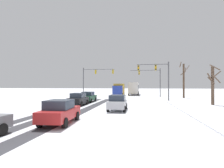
{
  "coord_description": "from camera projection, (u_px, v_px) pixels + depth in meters",
  "views": [
    {
      "loc": [
        3.61,
        -5.42,
        2.61
      ],
      "look_at": [
        0.0,
        19.41,
        2.8
      ],
      "focal_mm": 29.58,
      "sensor_mm": 36.0,
      "label": 1
    }
  ],
  "objects": [
    {
      "name": "car_dark_green_lead",
      "position": [
        88.0,
        97.0,
        28.94
      ],
      "size": [
        1.9,
        4.14,
        1.62
      ],
      "color": "#194C2D",
      "rests_on": "ground"
    },
    {
      "name": "wheel_track_center",
      "position": [
        59.0,
        109.0,
        20.32
      ],
      "size": [
        0.98,
        30.5,
        0.01
      ],
      "primitive_type": "cube",
      "color": "#38383D",
      "rests_on": "ground"
    },
    {
      "name": "traffic_signal_far_left",
      "position": [
        94.0,
        76.0,
        40.15
      ],
      "size": [
        7.01,
        0.38,
        6.5
      ],
      "color": "#47474C",
      "rests_on": "ground"
    },
    {
      "name": "bare_tree_sidewalk_far",
      "position": [
        184.0,
        80.0,
        38.11
      ],
      "size": [
        1.87,
        1.73,
        7.61
      ],
      "color": "#4C3828",
      "rests_on": "ground"
    },
    {
      "name": "car_silver_third",
      "position": [
        118.0,
        103.0,
        19.25
      ],
      "size": [
        1.84,
        4.1,
        1.62
      ],
      "color": "#B7BABF",
      "rests_on": "ground"
    },
    {
      "name": "ground_plane",
      "position": [
        24.0,
        167.0,
        5.86
      ],
      "size": [
        300.0,
        300.0,
        0.0
      ],
      "primitive_type": "plane",
      "color": "silver"
    },
    {
      "name": "traffic_signal_far_right",
      "position": [
        152.0,
        77.0,
        42.3
      ],
      "size": [
        6.87,
        0.38,
        6.5
      ],
      "color": "#47474C",
      "rests_on": "ground"
    },
    {
      "name": "car_black_second",
      "position": [
        78.0,
        99.0,
        24.12
      ],
      "size": [
        1.86,
        4.11,
        1.62
      ],
      "color": "black",
      "rests_on": "ground"
    },
    {
      "name": "box_truck_delivery",
      "position": [
        119.0,
        89.0,
        43.81
      ],
      "size": [
        2.35,
        7.42,
        3.02
      ],
      "color": "#233899",
      "rests_on": "ground"
    },
    {
      "name": "traffic_signal_near_right",
      "position": [
        157.0,
        73.0,
        30.44
      ],
      "size": [
        5.23,
        0.48,
        6.5
      ],
      "color": "#47474C",
      "rests_on": "ground"
    },
    {
      "name": "wheel_track_left_lane",
      "position": [
        86.0,
        110.0,
        19.87
      ],
      "size": [
        1.18,
        30.5,
        0.01
      ],
      "primitive_type": "cube",
      "color": "#38383D",
      "rests_on": "ground"
    },
    {
      "name": "car_red_fourth",
      "position": [
        60.0,
        112.0,
        12.6
      ],
      "size": [
        1.98,
        4.17,
        1.62
      ],
      "color": "red",
      "rests_on": "ground"
    },
    {
      "name": "sidewalk_kerb_right",
      "position": [
        208.0,
        113.0,
        16.79
      ],
      "size": [
        4.0,
        30.5,
        0.12
      ],
      "primitive_type": "cube",
      "color": "white",
      "rests_on": "ground"
    },
    {
      "name": "wheel_track_right_lane",
      "position": [
        70.0,
        109.0,
        20.12
      ],
      "size": [
        1.03,
        30.5,
        0.01
      ],
      "primitive_type": "cube",
      "color": "#38383D",
      "rests_on": "ground"
    },
    {
      "name": "bare_tree_sidewalk_mid",
      "position": [
        213.0,
        84.0,
        24.68
      ],
      "size": [
        1.76,
        1.95,
        5.37
      ],
      "color": "brown",
      "rests_on": "ground"
    },
    {
      "name": "bus_oncoming",
      "position": [
        134.0,
        88.0,
        51.29
      ],
      "size": [
        2.81,
        11.04,
        3.38
      ],
      "color": "silver",
      "rests_on": "ground"
    }
  ]
}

